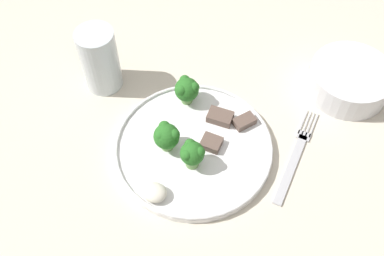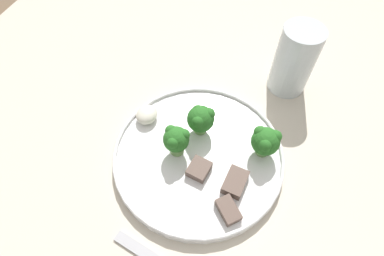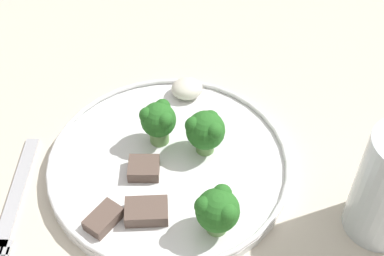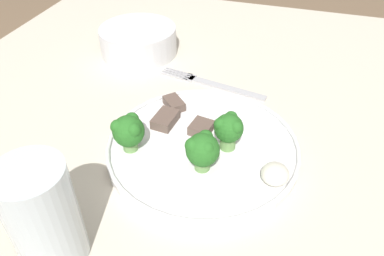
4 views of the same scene
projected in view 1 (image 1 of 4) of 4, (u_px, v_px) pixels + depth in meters
table at (191, 185)px, 0.86m from camera, size 1.18×1.09×0.76m
dinner_plate at (192, 147)px, 0.78m from camera, size 0.28×0.28×0.02m
fork at (296, 156)px, 0.78m from camera, size 0.06×0.21×0.00m
cream_bowl at (349, 81)px, 0.85m from camera, size 0.15×0.15×0.05m
drinking_glass at (100, 62)px, 0.83m from camera, size 0.07×0.07×0.13m
broccoli_floret_near_rim_left at (167, 136)px, 0.75m from camera, size 0.05×0.04×0.06m
broccoli_floret_center_left at (187, 89)px, 0.81m from camera, size 0.05×0.04×0.05m
broccoli_floret_back_left at (192, 154)px, 0.73m from camera, size 0.04×0.04×0.06m
meat_slice_front_slice at (220, 117)px, 0.81m from camera, size 0.05×0.03×0.02m
meat_slice_middle_slice at (244, 121)px, 0.80m from camera, size 0.04×0.04×0.01m
meat_slice_rear_slice at (211, 143)px, 0.78m from camera, size 0.04×0.04×0.01m
sauce_dollop at (155, 193)px, 0.72m from camera, size 0.04×0.04×0.02m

